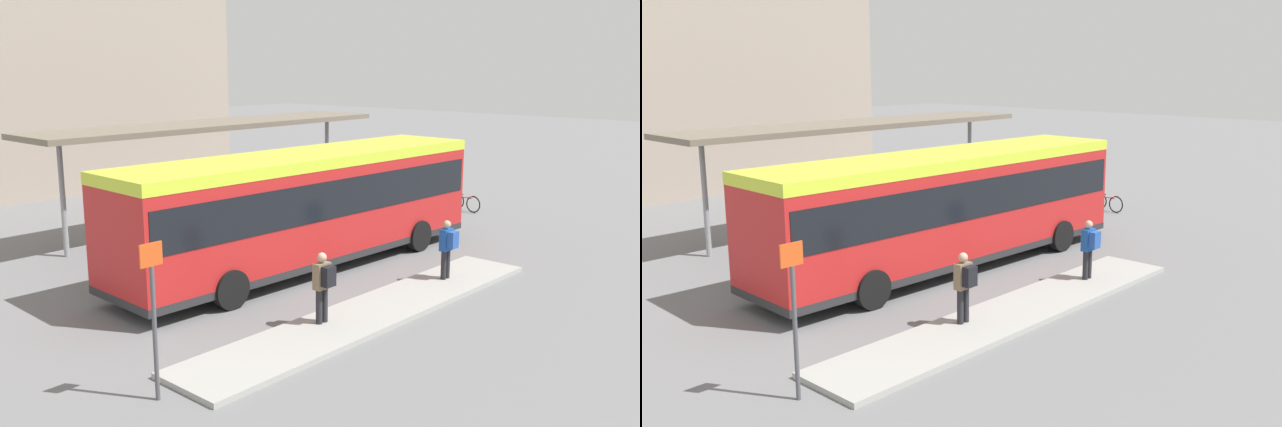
{
  "view_description": "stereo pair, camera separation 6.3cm",
  "coord_description": "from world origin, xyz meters",
  "views": [
    {
      "loc": [
        -14.18,
        -13.48,
        5.71
      ],
      "look_at": [
        0.6,
        0.0,
        1.47
      ],
      "focal_mm": 40.0,
      "sensor_mm": 36.0,
      "label": 1
    },
    {
      "loc": [
        -14.14,
        -13.53,
        5.71
      ],
      "look_at": [
        0.6,
        0.0,
        1.47
      ],
      "focal_mm": 40.0,
      "sensor_mm": 36.0,
      "label": 2
    }
  ],
  "objects": [
    {
      "name": "pedestrian_waiting",
      "position": [
        -3.21,
        -3.57,
        1.03
      ],
      "size": [
        0.39,
        0.4,
        1.59
      ],
      "rotation": [
        0.0,
        0.0,
        1.56
      ],
      "color": "#232328",
      "rests_on": "curb_island"
    },
    {
      "name": "city_bus",
      "position": [
        0.01,
        -0.0,
        1.91
      ],
      "size": [
        12.07,
        2.96,
        3.27
      ],
      "rotation": [
        0.0,
        0.0,
        -0.03
      ],
      "color": "red",
      "rests_on": "ground_plane"
    },
    {
      "name": "potted_planter_near_shelter",
      "position": [
        3.35,
        3.69,
        0.71
      ],
      "size": [
        0.8,
        0.8,
        1.35
      ],
      "color": "slate",
      "rests_on": "ground_plane"
    },
    {
      "name": "platform_sign",
      "position": [
        -7.66,
        -3.74,
        1.56
      ],
      "size": [
        0.44,
        0.08,
        2.8
      ],
      "color": "#4C4C51",
      "rests_on": "ground_plane"
    },
    {
      "name": "station_shelter",
      "position": [
        1.84,
        6.1,
        3.55
      ],
      "size": [
        13.8,
        2.79,
        3.68
      ],
      "color": "#706656",
      "rests_on": "ground_plane"
    },
    {
      "name": "bicycle_orange",
      "position": [
        10.04,
        1.72,
        0.34
      ],
      "size": [
        0.48,
        1.54,
        0.67
      ],
      "rotation": [
        0.0,
        0.0,
        1.67
      ],
      "color": "black",
      "rests_on": "ground_plane"
    },
    {
      "name": "curb_island",
      "position": [
        -1.74,
        -3.85,
        0.06
      ],
      "size": [
        11.02,
        1.8,
        0.12
      ],
      "color": "#9E9E99",
      "rests_on": "ground_plane"
    },
    {
      "name": "pedestrian_companion",
      "position": [
        1.41,
        -3.78,
        1.02
      ],
      "size": [
        0.39,
        0.4,
        1.58
      ],
      "rotation": [
        0.0,
        0.0,
        1.57
      ],
      "color": "#232328",
      "rests_on": "curb_island"
    },
    {
      "name": "ground_plane",
      "position": [
        0.0,
        0.0,
        0.0
      ],
      "size": [
        120.0,
        120.0,
        0.0
      ],
      "primitive_type": "plane",
      "color": "slate"
    },
    {
      "name": "bicycle_red",
      "position": [
        9.95,
        0.85,
        0.34
      ],
      "size": [
        0.48,
        1.54,
        0.67
      ],
      "rotation": [
        0.0,
        0.0,
        -1.67
      ],
      "color": "black",
      "rests_on": "ground_plane"
    },
    {
      "name": "bicycle_black",
      "position": [
        10.11,
        2.59,
        0.36
      ],
      "size": [
        0.48,
        1.64,
        0.71
      ],
      "rotation": [
        0.0,
        0.0,
        1.56
      ],
      "color": "black",
      "rests_on": "ground_plane"
    }
  ]
}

